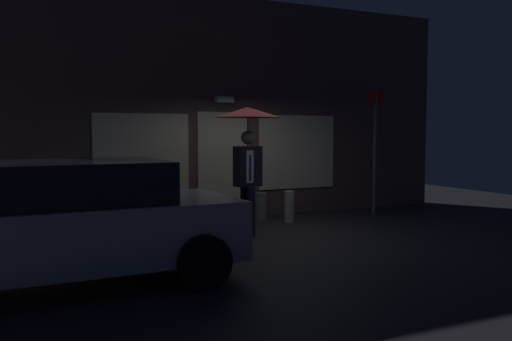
{
  "coord_description": "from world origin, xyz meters",
  "views": [
    {
      "loc": [
        -4.27,
        -8.37,
        1.81
      ],
      "look_at": [
        -0.16,
        0.26,
        1.12
      ],
      "focal_mm": 38.67,
      "sensor_mm": 36.0,
      "label": 1
    }
  ],
  "objects_px": {
    "sidewalk_bollard_2": "(289,207)",
    "street_sign_post": "(375,143)",
    "person_with_umbrella": "(248,135)",
    "sidewalk_bollard": "(261,206)",
    "parked_car": "(69,223)"
  },
  "relations": [
    {
      "from": "sidewalk_bollard_2",
      "to": "street_sign_post",
      "type": "bearing_deg",
      "value": 2.6
    },
    {
      "from": "person_with_umbrella",
      "to": "street_sign_post",
      "type": "xyz_separation_m",
      "value": [
        3.48,
        0.99,
        -0.18
      ]
    },
    {
      "from": "sidewalk_bollard_2",
      "to": "sidewalk_bollard",
      "type": "bearing_deg",
      "value": 130.67
    },
    {
      "from": "sidewalk_bollard",
      "to": "sidewalk_bollard_2",
      "type": "distance_m",
      "value": 0.61
    },
    {
      "from": "person_with_umbrella",
      "to": "parked_car",
      "type": "distance_m",
      "value": 3.88
    },
    {
      "from": "parked_car",
      "to": "sidewalk_bollard_2",
      "type": "bearing_deg",
      "value": 31.16
    },
    {
      "from": "parked_car",
      "to": "sidewalk_bollard_2",
      "type": "xyz_separation_m",
      "value": [
        4.51,
        2.88,
        -0.44
      ]
    },
    {
      "from": "sidewalk_bollard",
      "to": "street_sign_post",
      "type": "bearing_deg",
      "value": -8.13
    },
    {
      "from": "sidewalk_bollard",
      "to": "sidewalk_bollard_2",
      "type": "height_order",
      "value": "sidewalk_bollard_2"
    },
    {
      "from": "parked_car",
      "to": "sidewalk_bollard",
      "type": "distance_m",
      "value": 5.32
    },
    {
      "from": "parked_car",
      "to": "street_sign_post",
      "type": "distance_m",
      "value": 7.35
    },
    {
      "from": "street_sign_post",
      "to": "sidewalk_bollard_2",
      "type": "bearing_deg",
      "value": -177.4
    },
    {
      "from": "parked_car",
      "to": "sidewalk_bollard_2",
      "type": "height_order",
      "value": "parked_car"
    },
    {
      "from": "street_sign_post",
      "to": "parked_car",
      "type": "bearing_deg",
      "value": -155.89
    },
    {
      "from": "person_with_umbrella",
      "to": "sidewalk_bollard_2",
      "type": "relative_size",
      "value": 3.55
    }
  ]
}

